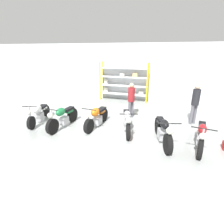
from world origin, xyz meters
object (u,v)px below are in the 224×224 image
object	(u,v)px
motorcycle_black	(163,131)
person_near_rack	(131,98)
motorcycle_green	(63,117)
motorcycle_orange	(97,117)
motorcycle_red	(201,135)
motorcycle_white	(39,113)
motorcycle_silver	(127,121)
person_browsing	(195,101)
shelving_rack	(123,82)

from	to	relation	value
motorcycle_black	person_near_rack	distance (m)	2.72
motorcycle_green	motorcycle_orange	bearing A→B (deg)	114.81
motorcycle_red	motorcycle_orange	bearing A→B (deg)	-88.96
motorcycle_green	motorcycle_red	world-z (taller)	motorcycle_green
motorcycle_white	motorcycle_green	world-z (taller)	motorcycle_green
motorcycle_black	motorcycle_silver	bearing A→B (deg)	-127.82
person_near_rack	person_browsing	bearing A→B (deg)	-146.85
motorcycle_white	person_browsing	world-z (taller)	person_browsing
motorcycle_orange	person_browsing	world-z (taller)	person_browsing
motorcycle_green	person_near_rack	distance (m)	3.29
motorcycle_orange	person_browsing	distance (m)	4.37
motorcycle_red	shelving_rack	bearing A→B (deg)	-133.24
motorcycle_red	person_browsing	bearing A→B (deg)	-171.06
motorcycle_white	motorcycle_green	distance (m)	1.37
motorcycle_silver	motorcycle_red	size ratio (longest dim) A/B	0.98
motorcycle_green	person_browsing	distance (m)	5.80
shelving_rack	motorcycle_red	xyz separation A→B (m)	(3.95, -5.11, -0.79)
motorcycle_black	motorcycle_orange	bearing A→B (deg)	-118.32
motorcycle_orange	motorcycle_red	world-z (taller)	motorcycle_orange
shelving_rack	person_near_rack	distance (m)	3.26
motorcycle_orange	shelving_rack	bearing A→B (deg)	-174.94
motorcycle_green	motorcycle_black	world-z (taller)	motorcycle_black
motorcycle_orange	motorcycle_silver	world-z (taller)	motorcycle_silver
shelving_rack	motorcycle_green	distance (m)	5.30
shelving_rack	motorcycle_red	bearing A→B (deg)	-52.31
motorcycle_white	person_near_rack	size ratio (longest dim) A/B	1.20
motorcycle_white	motorcycle_silver	bearing A→B (deg)	80.30
shelving_rack	motorcycle_red	world-z (taller)	shelving_rack
motorcycle_green	motorcycle_red	distance (m)	5.37
motorcycle_white	person_browsing	size ratio (longest dim) A/B	1.13
motorcycle_white	motorcycle_black	size ratio (longest dim) A/B	1.00
motorcycle_silver	motorcycle_red	world-z (taller)	motorcycle_silver
motorcycle_green	motorcycle_black	bearing A→B (deg)	92.44
motorcycle_green	motorcycle_white	bearing A→B (deg)	-92.92
motorcycle_green	person_near_rack	world-z (taller)	person_near_rack
motorcycle_white	motorcycle_black	distance (m)	5.50
person_browsing	motorcycle_orange	bearing A→B (deg)	75.75
motorcycle_silver	person_near_rack	world-z (taller)	person_near_rack
shelving_rack	person_browsing	bearing A→B (deg)	-36.95
motorcycle_white	motorcycle_silver	world-z (taller)	motorcycle_silver
shelving_rack	motorcycle_black	distance (m)	5.91
motorcycle_silver	motorcycle_white	bearing A→B (deg)	-102.24
motorcycle_white	person_near_rack	world-z (taller)	person_near_rack
shelving_rack	motorcycle_orange	world-z (taller)	shelving_rack
motorcycle_silver	person_browsing	world-z (taller)	person_browsing
person_near_rack	motorcycle_silver	bearing A→B (deg)	126.83
motorcycle_red	person_near_rack	bearing A→B (deg)	-117.04
shelving_rack	person_browsing	xyz separation A→B (m)	(3.96, -2.98, -0.14)
motorcycle_black	person_browsing	world-z (taller)	person_browsing
person_browsing	motorcycle_red	bearing A→B (deg)	144.28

